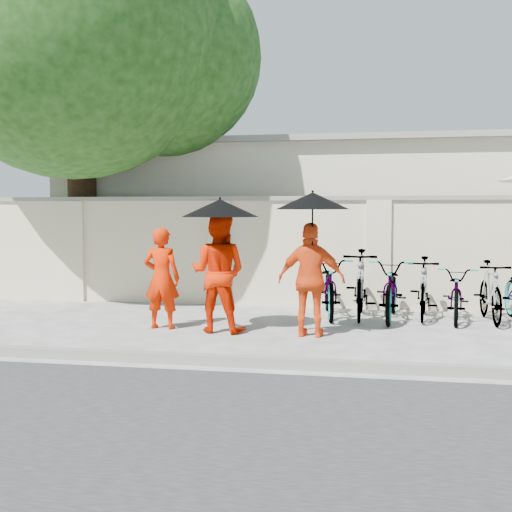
# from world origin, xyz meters

# --- Properties ---
(ground) EXTENTS (80.00, 80.00, 0.00)m
(ground) POSITION_xyz_m (0.00, 0.00, 0.00)
(ground) COLOR #B3B1AC
(kerb) EXTENTS (40.00, 0.16, 0.12)m
(kerb) POSITION_xyz_m (0.00, -1.70, 0.06)
(kerb) COLOR gray
(kerb) RESTS_ON ground
(compound_wall) EXTENTS (20.00, 0.30, 2.00)m
(compound_wall) POSITION_xyz_m (1.00, 3.20, 1.00)
(compound_wall) COLOR beige
(compound_wall) RESTS_ON ground
(building_behind) EXTENTS (14.00, 6.00, 3.20)m
(building_behind) POSITION_xyz_m (2.00, 7.00, 1.60)
(building_behind) COLOR beige
(building_behind) RESTS_ON ground
(shade_tree) EXTENTS (6.70, 6.20, 8.20)m
(shade_tree) POSITION_xyz_m (-3.66, 2.97, 5.10)
(shade_tree) COLOR #4F2F19
(shade_tree) RESTS_ON ground
(monk_left) EXTENTS (0.58, 0.39, 1.55)m
(monk_left) POSITION_xyz_m (-1.27, 0.44, 0.78)
(monk_left) COLOR red
(monk_left) RESTS_ON ground
(monk_center) EXTENTS (0.94, 0.77, 1.78)m
(monk_center) POSITION_xyz_m (-0.35, 0.34, 0.89)
(monk_center) COLOR red
(monk_center) RESTS_ON ground
(parasol_center) EXTENTS (1.14, 1.14, 0.97)m
(parasol_center) POSITION_xyz_m (-0.30, 0.26, 1.84)
(parasol_center) COLOR black
(parasol_center) RESTS_ON ground
(monk_right) EXTENTS (0.98, 0.44, 1.64)m
(monk_right) POSITION_xyz_m (1.05, 0.23, 0.82)
(monk_right) COLOR #ED4612
(monk_right) RESTS_ON ground
(parasol_right) EXTENTS (1.05, 1.05, 1.14)m
(parasol_right) POSITION_xyz_m (1.07, 0.15, 1.94)
(parasol_right) COLOR black
(parasol_right) RESTS_ON ground
(bike_0) EXTENTS (0.91, 2.02, 1.03)m
(bike_0) POSITION_xyz_m (1.19, 2.04, 0.51)
(bike_0) COLOR gray
(bike_0) RESTS_ON ground
(bike_1) EXTENTS (0.57, 1.93, 1.15)m
(bike_1) POSITION_xyz_m (1.71, 1.97, 0.58)
(bike_1) COLOR gray
(bike_1) RESTS_ON ground
(bike_2) EXTENTS (0.84, 2.00, 1.03)m
(bike_2) POSITION_xyz_m (2.23, 1.88, 0.51)
(bike_2) COLOR gray
(bike_2) RESTS_ON ground
(bike_3) EXTENTS (0.66, 1.76, 1.03)m
(bike_3) POSITION_xyz_m (2.75, 2.09, 0.52)
(bike_3) COLOR gray
(bike_3) RESTS_ON ground
(bike_4) EXTENTS (0.80, 1.79, 0.91)m
(bike_4) POSITION_xyz_m (3.26, 1.93, 0.46)
(bike_4) COLOR gray
(bike_4) RESTS_ON ground
(bike_5) EXTENTS (0.52, 1.67, 1.00)m
(bike_5) POSITION_xyz_m (3.78, 1.94, 0.50)
(bike_5) COLOR gray
(bike_5) RESTS_ON ground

